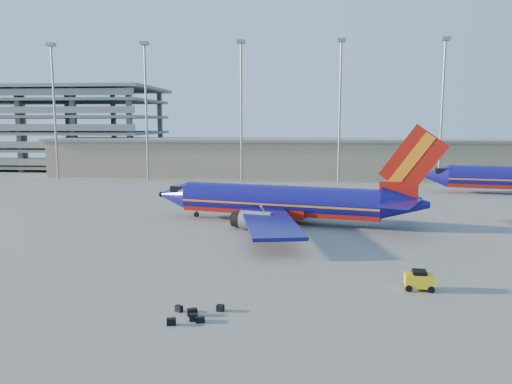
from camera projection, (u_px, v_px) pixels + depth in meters
The scene contains 7 objects.
ground at pixel (236, 228), 58.44m from camera, with size 220.00×220.00×0.00m, color slate.
terminal_building at pixel (313, 157), 114.10m from camera, with size 122.00×16.00×8.50m.
parking_garage at pixel (46, 124), 135.51m from camera, with size 62.00×32.00×21.40m.
light_mast_row at pixel (290, 96), 100.88m from camera, with size 101.60×1.60×28.65m.
aircraft_main at pixel (286, 202), 60.97m from camera, with size 35.31×33.57×12.13m.
baggage_tug at pixel (419, 280), 36.74m from camera, with size 2.15×1.39×1.49m.
luggage_pile at pixel (193, 314), 31.63m from camera, with size 3.24×3.02×0.45m.
Camera 1 is at (7.62, -56.82, 12.32)m, focal length 35.00 mm.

